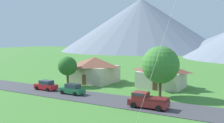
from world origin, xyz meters
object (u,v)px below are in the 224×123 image
object	(u,v)px
house_leftmost	(162,75)
house_left_center	(95,69)
tree_center	(67,66)
tree_left_of_center	(160,65)
parked_car_green_west_end	(72,89)
parked_car_red_mid_west	(46,85)
pickup_truck_maroon_west_side	(147,100)

from	to	relation	value
house_leftmost	house_left_center	bearing A→B (deg)	-173.78
house_left_center	tree_center	bearing A→B (deg)	-109.56
tree_left_of_center	parked_car_green_west_end	xyz separation A→B (m)	(-12.81, -5.88, -4.16)
parked_car_red_mid_west	pickup_truck_maroon_west_side	xyz separation A→B (m)	(20.08, -1.95, 0.19)
pickup_truck_maroon_west_side	tree_center	bearing A→B (deg)	159.76
house_leftmost	tree_center	size ratio (longest dim) A/B	1.49
house_left_center	pickup_truck_maroon_west_side	bearing A→B (deg)	-37.29
house_leftmost	parked_car_red_mid_west	size ratio (longest dim) A/B	1.99
tree_center	pickup_truck_maroon_west_side	bearing A→B (deg)	-20.24
tree_left_of_center	tree_center	bearing A→B (deg)	-179.21
house_leftmost	parked_car_red_mid_west	distance (m)	21.01
tree_left_of_center	parked_car_red_mid_west	xyz separation A→B (m)	(-19.01, -5.54, -4.16)
house_left_center	house_leftmost	bearing A→B (deg)	6.22
parked_car_green_west_end	parked_car_red_mid_west	distance (m)	6.21
tree_center	house_leftmost	bearing A→B (deg)	25.25
tree_left_of_center	parked_car_green_west_end	size ratio (longest dim) A/B	1.88
parked_car_red_mid_west	pickup_truck_maroon_west_side	world-z (taller)	pickup_truck_maroon_west_side
house_leftmost	parked_car_green_west_end	bearing A→B (deg)	-128.06
house_left_center	pickup_truck_maroon_west_side	xyz separation A→B (m)	(17.45, -13.29, -1.66)
tree_center	parked_car_green_west_end	size ratio (longest dim) A/B	1.34
house_leftmost	pickup_truck_maroon_west_side	bearing A→B (deg)	-76.55
parked_car_green_west_end	house_left_center	bearing A→B (deg)	107.01
house_leftmost	tree_left_of_center	world-z (taller)	tree_left_of_center
house_leftmost	parked_car_red_mid_west	xyz separation A→B (m)	(-16.54, -12.86, -1.56)
tree_left_of_center	pickup_truck_maroon_west_side	world-z (taller)	tree_left_of_center
tree_center	parked_car_green_west_end	xyz separation A→B (m)	(5.73, -5.63, -2.95)
house_leftmost	pickup_truck_maroon_west_side	world-z (taller)	house_leftmost
parked_car_red_mid_west	pickup_truck_maroon_west_side	size ratio (longest dim) A/B	0.81
tree_center	tree_left_of_center	bearing A→B (deg)	0.79
tree_center	pickup_truck_maroon_west_side	size ratio (longest dim) A/B	1.08
house_left_center	parked_car_red_mid_west	size ratio (longest dim) A/B	2.02
parked_car_green_west_end	house_leftmost	bearing A→B (deg)	51.94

